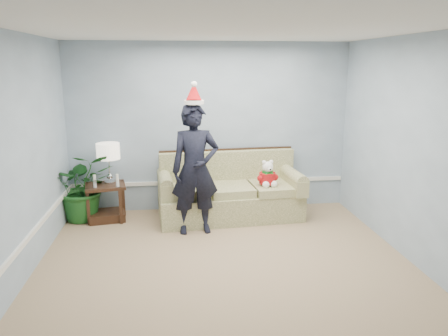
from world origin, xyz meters
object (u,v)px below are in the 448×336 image
side_table (107,206)px  teddy_bear (267,177)px  table_lamp (108,153)px  man (195,170)px  houseplant (83,186)px  sofa (229,194)px

side_table → teddy_bear: (2.46, -0.24, 0.46)m
side_table → table_lamp: (0.06, 0.07, 0.82)m
man → houseplant: bearing=151.6°
houseplant → man: man is taller
houseplant → teddy_bear: size_ratio=2.61×
side_table → teddy_bear: teddy_bear is taller
side_table → table_lamp: bearing=46.4°
sofa → teddy_bear: (0.56, -0.21, 0.32)m
table_lamp → houseplant: size_ratio=0.58×
sofa → houseplant: size_ratio=2.11×
teddy_bear → side_table: bearing=164.4°
sofa → teddy_bear: sofa is taller
teddy_bear → table_lamp: bearing=162.7°
side_table → man: bearing=-25.4°
man → teddy_bear: (1.12, 0.40, -0.23)m
sofa → table_lamp: (-1.84, 0.10, 0.68)m
side_table → houseplant: size_ratio=0.62×
side_table → man: size_ratio=0.36×
teddy_bear → houseplant: bearing=163.7°
side_table → teddy_bear: bearing=-5.6°
sofa → houseplant: (-2.25, 0.10, 0.17)m
table_lamp → sofa: bearing=-3.1°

